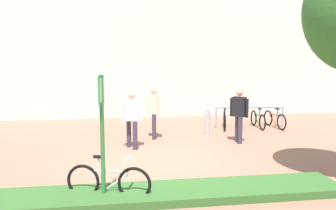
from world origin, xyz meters
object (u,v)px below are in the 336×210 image
(bike_rack_cluster, at_px, (250,119))
(parking_sign_post, at_px, (102,120))
(bollard_steel, at_px, (208,122))
(bike_at_sign, at_px, (109,181))
(person_suited_navy, at_px, (239,112))
(person_shirt_blue, at_px, (132,116))
(person_casual_tan, at_px, (154,110))

(bike_rack_cluster, bearing_deg, parking_sign_post, -130.46)
(bike_rack_cluster, relative_size, bollard_steel, 2.94)
(parking_sign_post, distance_m, bike_at_sign, 1.23)
(person_suited_navy, bearing_deg, bollard_steel, 116.56)
(parking_sign_post, relative_size, person_shirt_blue, 1.40)
(bike_at_sign, xyz_separation_m, person_shirt_blue, (0.63, 3.76, 0.63))
(bike_rack_cluster, height_order, person_suited_navy, person_suited_navy)
(bike_at_sign, distance_m, person_shirt_blue, 3.87)
(person_shirt_blue, bearing_deg, person_suited_navy, 3.49)
(bike_at_sign, distance_m, bollard_steel, 6.27)
(bollard_steel, height_order, person_suited_navy, person_suited_navy)
(parking_sign_post, distance_m, bollard_steel, 6.49)
(person_casual_tan, bearing_deg, bollard_steel, 10.29)
(person_casual_tan, bearing_deg, bike_rack_cluster, 17.96)
(parking_sign_post, relative_size, person_casual_tan, 1.40)
(parking_sign_post, height_order, bollard_steel, parking_sign_post)
(bike_at_sign, distance_m, bike_rack_cluster, 8.11)
(bollard_steel, bearing_deg, person_shirt_blue, -150.74)
(bike_rack_cluster, height_order, person_shirt_blue, person_shirt_blue)
(parking_sign_post, xyz_separation_m, person_casual_tan, (1.52, 5.03, -0.59))
(person_suited_navy, distance_m, person_casual_tan, 2.77)
(person_shirt_blue, bearing_deg, bike_at_sign, -99.56)
(parking_sign_post, xyz_separation_m, bike_at_sign, (0.09, 0.09, -1.22))
(person_shirt_blue, distance_m, person_casual_tan, 1.42)
(bike_at_sign, bearing_deg, person_shirt_blue, 80.44)
(bike_at_sign, height_order, bollard_steel, bollard_steel)
(parking_sign_post, xyz_separation_m, bike_rack_cluster, (5.35, 6.27, -1.23))
(bike_at_sign, xyz_separation_m, bike_rack_cluster, (5.26, 6.18, -0.00))
(bike_at_sign, height_order, person_suited_navy, person_suited_navy)
(bollard_steel, distance_m, person_casual_tan, 2.03)
(bike_rack_cluster, distance_m, person_shirt_blue, 5.26)
(person_casual_tan, bearing_deg, person_shirt_blue, -124.04)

